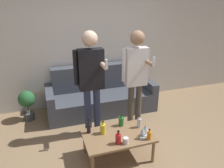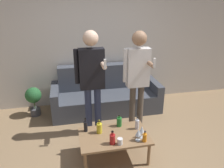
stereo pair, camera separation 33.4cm
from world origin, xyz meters
name	(u,v)px [view 1 (the left image)]	position (x,y,z in m)	size (l,w,h in m)	color
ground_plane	(124,160)	(0.00, 0.00, 0.00)	(16.00, 16.00, 0.00)	#997A56
wall_back	(89,41)	(0.00, 2.05, 1.35)	(8.00, 0.06, 2.70)	silver
couch	(100,95)	(0.10, 1.63, 0.31)	(2.15, 0.84, 0.90)	#474C56
coffee_table	(118,137)	(-0.06, 0.10, 0.34)	(0.97, 0.60, 0.38)	#8E6B47
bottle_orange	(139,123)	(0.30, 0.19, 0.46)	(0.06, 0.06, 0.20)	silver
bottle_green	(149,135)	(0.30, -0.12, 0.45)	(0.06, 0.06, 0.16)	orange
bottle_dark	(103,128)	(-0.26, 0.21, 0.46)	(0.08, 0.08, 0.20)	yellow
bottle_yellow	(118,139)	(-0.13, -0.08, 0.46)	(0.08, 0.08, 0.19)	#B21E1E
bottle_red	(121,121)	(0.06, 0.32, 0.46)	(0.08, 0.08, 0.19)	#23752D
bottle_clear	(89,128)	(-0.44, 0.29, 0.47)	(0.06, 0.06, 0.21)	black
wine_glass_near	(146,128)	(0.30, -0.03, 0.51)	(0.08, 0.08, 0.18)	silver
wine_glass_far	(143,131)	(0.23, -0.08, 0.50)	(0.08, 0.08, 0.17)	silver
cup_on_table	(126,141)	(-0.03, -0.11, 0.43)	(0.07, 0.07, 0.09)	white
person_standing_left	(91,76)	(-0.27, 0.78, 1.05)	(0.46, 0.44, 1.75)	navy
person_standing_right	(136,73)	(0.46, 0.73, 1.05)	(0.42, 0.43, 1.73)	brown
potted_plant	(27,102)	(-1.32, 1.64, 0.38)	(0.31, 0.31, 0.59)	#4C4C51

